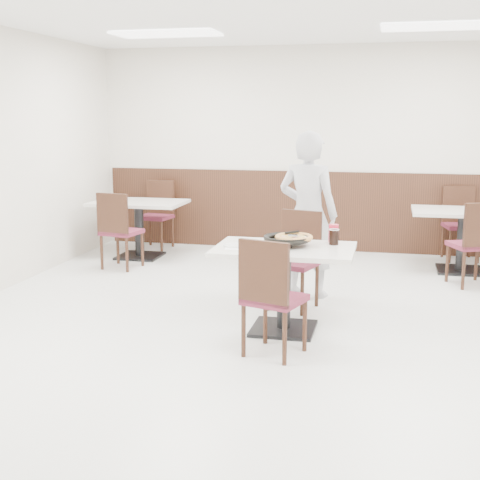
% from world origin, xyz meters
% --- Properties ---
extents(floor, '(7.00, 7.00, 0.00)m').
position_xyz_m(floor, '(0.00, 0.00, 0.00)').
color(floor, silver).
rests_on(floor, ground).
extents(ceiling, '(7.00, 7.00, 0.00)m').
position_xyz_m(ceiling, '(0.00, 0.00, 2.80)').
color(ceiling, white).
rests_on(ceiling, floor).
extents(wall_back, '(6.00, 0.04, 2.80)m').
position_xyz_m(wall_back, '(0.00, 3.50, 1.40)').
color(wall_back, silver).
rests_on(wall_back, floor).
extents(wall_front, '(6.00, 0.04, 2.80)m').
position_xyz_m(wall_front, '(0.00, -3.50, 1.40)').
color(wall_front, silver).
rests_on(wall_front, floor).
extents(wainscot_back, '(5.90, 0.03, 1.10)m').
position_xyz_m(wainscot_back, '(0.00, 3.48, 0.55)').
color(wainscot_back, black).
rests_on(wainscot_back, floor).
extents(fluo_panel_c, '(1.20, 0.60, 0.02)m').
position_xyz_m(fluo_panel_c, '(-1.50, 1.80, 2.78)').
color(fluo_panel_c, white).
rests_on(fluo_panel_c, ceiling).
extents(fluo_panel_d, '(1.20, 0.60, 0.02)m').
position_xyz_m(fluo_panel_d, '(1.50, 1.80, 2.78)').
color(fluo_panel_d, white).
rests_on(fluo_panel_d, ceiling).
extents(main_table, '(1.23, 0.84, 0.75)m').
position_xyz_m(main_table, '(0.19, -0.14, 0.38)').
color(main_table, beige).
rests_on(main_table, floor).
extents(chair_near, '(0.53, 0.53, 0.95)m').
position_xyz_m(chair_near, '(0.22, -0.74, 0.47)').
color(chair_near, black).
rests_on(chair_near, floor).
extents(chair_far, '(0.52, 0.52, 0.95)m').
position_xyz_m(chair_far, '(0.17, 0.55, 0.47)').
color(chair_far, black).
rests_on(chair_far, floor).
extents(trivet, '(0.11, 0.11, 0.04)m').
position_xyz_m(trivet, '(0.21, -0.14, 0.77)').
color(trivet, black).
rests_on(trivet, main_table).
extents(pizza_pan, '(0.35, 0.35, 0.01)m').
position_xyz_m(pizza_pan, '(0.21, -0.08, 0.79)').
color(pizza_pan, black).
rests_on(pizza_pan, trivet).
extents(pizza, '(0.31, 0.31, 0.02)m').
position_xyz_m(pizza, '(0.26, -0.07, 0.81)').
color(pizza, tan).
rests_on(pizza, pizza_pan).
extents(pizza_server, '(0.10, 0.12, 0.00)m').
position_xyz_m(pizza_server, '(0.26, -0.07, 0.84)').
color(pizza_server, silver).
rests_on(pizza_server, pizza).
extents(napkin, '(0.20, 0.20, 0.00)m').
position_xyz_m(napkin, '(-0.21, -0.28, 0.75)').
color(napkin, white).
rests_on(napkin, main_table).
extents(side_plate, '(0.17, 0.17, 0.01)m').
position_xyz_m(side_plate, '(-0.25, -0.21, 0.76)').
color(side_plate, silver).
rests_on(side_plate, napkin).
extents(fork, '(0.04, 0.17, 0.00)m').
position_xyz_m(fork, '(-0.18, -0.19, 0.77)').
color(fork, silver).
rests_on(fork, side_plate).
extents(cola_glass, '(0.09, 0.09, 0.13)m').
position_xyz_m(cola_glass, '(0.60, 0.07, 0.81)').
color(cola_glass, black).
rests_on(cola_glass, main_table).
extents(red_cup, '(0.09, 0.09, 0.16)m').
position_xyz_m(red_cup, '(0.58, 0.19, 0.83)').
color(red_cup, red).
rests_on(red_cup, main_table).
extents(diner_person, '(0.70, 0.54, 1.72)m').
position_xyz_m(diner_person, '(0.25, 1.07, 0.86)').
color(diner_person, silver).
rests_on(diner_person, floor).
extents(bg_table_left, '(1.25, 0.88, 0.75)m').
position_xyz_m(bg_table_left, '(-2.16, 2.47, 0.38)').
color(bg_table_left, beige).
rests_on(bg_table_left, floor).
extents(bg_chair_left_near, '(0.49, 0.49, 0.95)m').
position_xyz_m(bg_chair_left_near, '(-2.14, 1.83, 0.47)').
color(bg_chair_left_near, black).
rests_on(bg_chair_left_near, floor).
extents(bg_chair_left_far, '(0.47, 0.47, 0.95)m').
position_xyz_m(bg_chair_left_far, '(-2.16, 3.08, 0.47)').
color(bg_chair_left_far, black).
rests_on(bg_chair_left_far, floor).
extents(bg_table_right, '(1.24, 0.86, 0.75)m').
position_xyz_m(bg_table_right, '(1.93, 2.55, 0.38)').
color(bg_table_right, beige).
rests_on(bg_table_right, floor).
extents(bg_chair_right_near, '(0.55, 0.55, 0.95)m').
position_xyz_m(bg_chair_right_near, '(1.97, 1.89, 0.47)').
color(bg_chair_right_near, black).
rests_on(bg_chair_right_near, floor).
extents(bg_chair_right_far, '(0.49, 0.49, 0.95)m').
position_xyz_m(bg_chair_right_far, '(1.99, 3.22, 0.47)').
color(bg_chair_right_far, black).
rests_on(bg_chair_right_far, floor).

